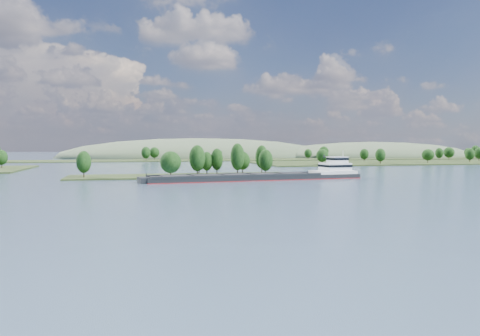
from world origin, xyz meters
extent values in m
plane|color=#3C5067|center=(0.00, 120.00, 0.00)|extent=(1800.00, 1800.00, 0.00)
cube|color=#233115|center=(0.00, 180.00, 0.00)|extent=(100.00, 30.00, 1.20)
cylinder|color=black|center=(22.68, 170.79, 2.94)|extent=(0.50, 0.50, 4.67)
ellipsoid|color=black|center=(22.68, 170.79, 8.88)|extent=(6.25, 6.25, 12.02)
cylinder|color=black|center=(8.95, 192.08, 2.14)|extent=(0.50, 0.50, 3.09)
ellipsoid|color=black|center=(8.95, 192.08, 6.07)|extent=(7.89, 7.89, 7.94)
cylinder|color=black|center=(4.93, 171.10, 2.81)|extent=(0.50, 0.50, 4.42)
ellipsoid|color=black|center=(4.93, 171.10, 8.42)|extent=(7.03, 7.03, 11.35)
cylinder|color=black|center=(11.05, 182.28, 2.30)|extent=(0.50, 0.50, 3.41)
ellipsoid|color=black|center=(11.05, 182.28, 6.63)|extent=(5.53, 5.53, 8.76)
cylinder|color=black|center=(-6.94, 166.40, 2.39)|extent=(0.50, 0.50, 3.58)
ellipsoid|color=black|center=(-6.94, 166.40, 6.94)|extent=(8.81, 8.81, 9.21)
cylinder|color=black|center=(-42.02, 175.94, 2.40)|extent=(0.50, 0.50, 3.61)
ellipsoid|color=black|center=(-42.02, 175.94, 6.99)|extent=(6.11, 6.11, 9.28)
cylinder|color=black|center=(15.64, 181.70, 2.55)|extent=(0.50, 0.50, 3.91)
ellipsoid|color=black|center=(15.64, 181.70, 7.53)|extent=(5.60, 5.60, 10.05)
cylinder|color=black|center=(38.31, 186.04, 2.79)|extent=(0.50, 0.50, 4.39)
ellipsoid|color=black|center=(38.31, 186.04, 8.37)|extent=(6.11, 6.11, 11.28)
cylinder|color=black|center=(35.59, 170.65, 2.49)|extent=(0.50, 0.50, 3.77)
ellipsoid|color=black|center=(35.59, 170.65, 7.29)|extent=(6.47, 6.47, 9.70)
cylinder|color=black|center=(28.96, 186.43, 2.31)|extent=(0.50, 0.50, 3.41)
ellipsoid|color=black|center=(28.96, 186.43, 6.65)|extent=(7.19, 7.19, 8.78)
cylinder|color=black|center=(-94.88, 268.20, 2.51)|extent=(0.50, 0.50, 3.42)
ellipsoid|color=black|center=(-94.88, 268.20, 6.86)|extent=(6.72, 6.72, 8.80)
cube|color=#233115|center=(230.00, 300.00, 0.00)|extent=(320.00, 90.00, 1.60)
cylinder|color=black|center=(267.32, 308.33, 2.66)|extent=(0.50, 0.50, 3.71)
ellipsoid|color=black|center=(267.32, 308.33, 7.38)|extent=(7.97, 7.97, 9.55)
cylinder|color=black|center=(106.20, 268.73, 2.54)|extent=(0.50, 0.50, 3.49)
ellipsoid|color=black|center=(106.20, 268.73, 6.98)|extent=(8.36, 8.36, 8.97)
cylinder|color=black|center=(259.17, 335.75, 2.68)|extent=(0.50, 0.50, 3.77)
ellipsoid|color=black|center=(259.17, 335.75, 7.48)|extent=(9.34, 9.34, 9.69)
cylinder|color=black|center=(236.18, 282.28, 2.57)|extent=(0.50, 0.50, 3.54)
ellipsoid|color=black|center=(236.18, 282.28, 7.07)|extent=(7.32, 7.32, 9.10)
cylinder|color=black|center=(196.41, 278.91, 2.49)|extent=(0.50, 0.50, 3.38)
ellipsoid|color=black|center=(196.41, 278.91, 6.79)|extent=(9.15, 9.15, 8.70)
cylinder|color=black|center=(149.20, 266.52, 2.60)|extent=(0.50, 0.50, 3.60)
ellipsoid|color=black|center=(149.20, 266.52, 7.18)|extent=(7.21, 7.21, 9.26)
cylinder|color=black|center=(156.55, 278.56, 2.29)|extent=(0.50, 0.50, 2.99)
ellipsoid|color=black|center=(156.55, 278.56, 6.09)|extent=(6.04, 6.04, 7.69)
cylinder|color=black|center=(164.27, 316.76, 2.49)|extent=(0.50, 0.50, 3.39)
ellipsoid|color=black|center=(164.27, 316.76, 6.80)|extent=(7.17, 7.17, 8.71)
cylinder|color=black|center=(244.21, 329.36, 2.58)|extent=(0.50, 0.50, 3.56)
ellipsoid|color=black|center=(244.21, 329.36, 7.11)|extent=(7.03, 7.03, 9.16)
cube|color=#233115|center=(0.00, 400.00, 0.00)|extent=(900.00, 60.00, 1.20)
cylinder|color=black|center=(343.69, 401.67, 2.76)|extent=(0.50, 0.50, 4.33)
ellipsoid|color=black|center=(343.69, 401.67, 8.26)|extent=(8.84, 8.84, 11.13)
cylinder|color=black|center=(142.23, 382.77, 2.24)|extent=(0.50, 0.50, 3.28)
ellipsoid|color=black|center=(142.23, 382.77, 6.42)|extent=(7.09, 7.09, 8.45)
cylinder|color=black|center=(1.16, 405.72, 2.51)|extent=(0.50, 0.50, 3.81)
ellipsoid|color=black|center=(1.16, 405.72, 7.35)|extent=(8.98, 8.98, 9.80)
cylinder|color=black|center=(322.48, 387.53, 2.32)|extent=(0.50, 0.50, 3.43)
ellipsoid|color=black|center=(322.48, 387.53, 6.68)|extent=(7.48, 7.48, 8.82)
cylinder|color=black|center=(173.36, 416.77, 2.61)|extent=(0.50, 0.50, 4.03)
ellipsoid|color=black|center=(173.36, 416.77, 7.73)|extent=(9.86, 9.86, 10.35)
cylinder|color=black|center=(57.00, 389.58, 2.21)|extent=(0.50, 0.50, 3.22)
ellipsoid|color=black|center=(57.00, 389.58, 6.30)|extent=(8.33, 8.33, 8.28)
cylinder|color=black|center=(-7.66, 380.73, 2.59)|extent=(0.50, 0.50, 3.98)
ellipsoid|color=black|center=(-7.66, 380.73, 7.66)|extent=(7.82, 7.82, 10.24)
ellipsoid|color=#46583D|center=(260.00, 470.00, 0.00)|extent=(260.00, 140.00, 36.00)
ellipsoid|color=#46583D|center=(60.00, 500.00, 0.00)|extent=(320.00, 160.00, 44.00)
cube|color=black|center=(26.49, 152.10, 0.56)|extent=(90.66, 21.24, 2.47)
cube|color=maroon|center=(26.49, 152.10, 0.06)|extent=(90.91, 21.49, 0.28)
cube|color=black|center=(16.94, 156.57, 2.14)|extent=(69.34, 8.25, 0.90)
cube|color=black|center=(18.17, 145.62, 2.14)|extent=(69.34, 8.25, 0.90)
cube|color=black|center=(17.55, 151.09, 1.97)|extent=(68.18, 17.61, 0.34)
cube|color=black|center=(-7.03, 148.32, 2.31)|extent=(11.09, 10.30, 0.39)
cube|color=black|center=(5.26, 149.71, 2.31)|extent=(11.09, 10.30, 0.39)
cube|color=black|center=(17.55, 151.09, 2.31)|extent=(11.09, 10.30, 0.39)
cube|color=black|center=(29.85, 152.48, 2.31)|extent=(11.09, 10.30, 0.39)
cube|color=black|center=(42.14, 153.86, 2.31)|extent=(11.09, 10.30, 0.39)
cube|color=black|center=(-18.77, 147.00, 1.01)|extent=(4.49, 10.44, 2.25)
cylinder|color=black|center=(-17.65, 147.13, 2.59)|extent=(0.30, 0.30, 2.47)
cube|color=white|center=(61.14, 156.00, 2.47)|extent=(19.09, 12.74, 1.35)
cube|color=white|center=(62.25, 156.12, 4.72)|extent=(12.18, 10.20, 3.37)
cube|color=black|center=(62.25, 156.12, 5.17)|extent=(12.43, 10.45, 1.01)
cube|color=white|center=(63.37, 156.25, 7.65)|extent=(7.46, 7.46, 2.47)
cube|color=black|center=(63.37, 156.25, 8.10)|extent=(7.71, 7.71, 0.90)
cube|color=white|center=(63.37, 156.25, 9.00)|extent=(7.96, 7.96, 0.22)
cylinder|color=white|center=(66.16, 156.57, 10.35)|extent=(0.25, 0.25, 2.92)
cylinder|color=black|center=(58.52, 159.10, 9.22)|extent=(0.62, 0.62, 1.35)
camera|label=1|loc=(-25.40, -28.51, 13.96)|focal=35.00mm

